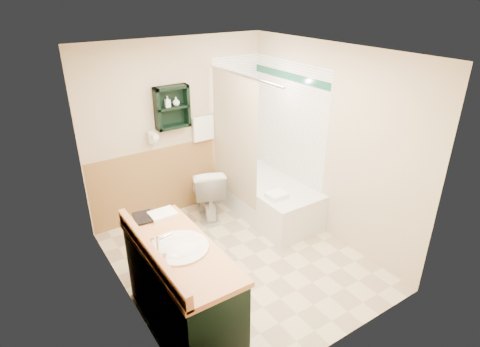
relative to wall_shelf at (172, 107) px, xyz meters
name	(u,v)px	position (x,y,z in m)	size (l,w,h in m)	color
floor	(239,260)	(0.10, -1.41, -1.55)	(3.00, 3.00, 0.00)	beige
back_wall	(177,129)	(0.10, 0.11, -0.35)	(2.60, 0.04, 2.40)	beige
left_wall	(117,202)	(-1.22, -1.41, -0.35)	(0.04, 3.00, 2.40)	beige
right_wall	(329,144)	(1.42, -1.41, -0.35)	(0.04, 3.00, 2.40)	beige
ceiling	(239,50)	(0.10, -1.41, 0.87)	(2.60, 3.00, 0.04)	white
wainscot_left	(130,263)	(-1.19, -1.41, -1.05)	(2.98, 2.98, 1.00)	#B8894A
wainscot_back	(182,177)	(0.10, 0.08, -1.05)	(2.58, 2.58, 1.00)	#B8894A
mirror_frame	(141,195)	(-1.17, -1.96, -0.05)	(1.30, 1.30, 1.00)	#946030
mirror_glass	(141,195)	(-1.17, -1.96, -0.05)	(1.20, 1.20, 0.90)	white
tile_right	(287,138)	(1.38, -0.66, -0.50)	(1.50, 1.50, 2.10)	white
tile_back	(242,127)	(1.13, 0.07, -0.50)	(0.95, 0.95, 2.10)	white
tile_accent	(289,76)	(1.37, -0.66, 0.35)	(1.50, 1.50, 0.10)	#164D36
wall_shelf	(172,107)	(0.00, 0.00, 0.00)	(0.45, 0.15, 0.55)	black
hair_dryer	(152,137)	(-0.30, 0.02, -0.35)	(0.10, 0.24, 0.18)	silver
towel_bar	(202,116)	(0.45, 0.04, -0.20)	(0.40, 0.06, 0.40)	white
curtain_rod	(242,75)	(0.63, -0.66, 0.45)	(0.03, 0.03, 1.60)	silver
shower_curtain	(234,138)	(0.63, -0.48, -0.40)	(1.05, 1.05, 1.70)	#BAAD8D
vanity	(182,289)	(-0.89, -1.97, -1.10)	(0.59, 1.43, 0.90)	black
bathtub	(270,199)	(1.03, -0.77, -1.29)	(0.77, 1.50, 0.51)	silver
toilet	(207,192)	(0.29, -0.29, -1.18)	(0.42, 0.76, 0.75)	silver
counter_towel	(163,214)	(-0.79, -1.40, -0.63)	(0.25, 0.20, 0.04)	white
vanity_book	(133,209)	(-1.06, -1.32, -0.52)	(0.18, 0.02, 0.25)	black
tub_towel	(277,195)	(0.83, -1.17, -1.00)	(0.25, 0.21, 0.07)	white
soap_bottle_a	(168,104)	(-0.06, -0.01, 0.05)	(0.06, 0.14, 0.06)	silver
soap_bottle_b	(176,102)	(0.06, -0.01, 0.06)	(0.09, 0.11, 0.09)	silver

